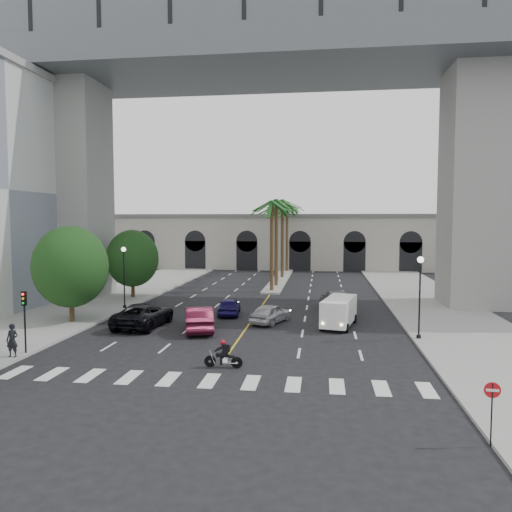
{
  "coord_description": "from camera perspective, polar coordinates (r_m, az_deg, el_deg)",
  "views": [
    {
      "loc": [
        5.26,
        -24.25,
        7.67
      ],
      "look_at": [
        1.24,
        6.0,
        5.43
      ],
      "focal_mm": 35.0,
      "sensor_mm": 36.0,
      "label": 1
    }
  ],
  "objects": [
    {
      "name": "palm_a",
      "position": [
        52.53,
        1.82,
        5.75
      ],
      "size": [
        3.2,
        3.2,
        10.3
      ],
      "color": "#47331E",
      "rests_on": "ground"
    },
    {
      "name": "median",
      "position": [
        62.93,
        2.72,
        -2.72
      ],
      "size": [
        2.0,
        24.0,
        0.2
      ],
      "primitive_type": "cube",
      "color": "gray",
      "rests_on": "ground"
    },
    {
      "name": "street_tree_far",
      "position": [
        49.86,
        -13.94,
        -0.27
      ],
      "size": [
        5.04,
        5.04,
        6.68
      ],
      "color": "#382616",
      "rests_on": "ground"
    },
    {
      "name": "car_c",
      "position": [
        36.87,
        -12.71,
        -6.58
      ],
      "size": [
        3.17,
        6.24,
        1.69
      ],
      "primitive_type": "imported",
      "rotation": [
        0.0,
        0.0,
        3.08
      ],
      "color": "black",
      "rests_on": "ground"
    },
    {
      "name": "pedestrian_a",
      "position": [
        30.69,
        -26.09,
        -8.66
      ],
      "size": [
        0.68,
        0.46,
        1.84
      ],
      "primitive_type": "imported",
      "rotation": [
        0.0,
        0.0,
        0.03
      ],
      "color": "black",
      "rests_on": "sidewalk_left"
    },
    {
      "name": "cargo_van",
      "position": [
        36.3,
        9.45,
        -6.21
      ],
      "size": [
        2.8,
        5.11,
        2.06
      ],
      "rotation": [
        0.0,
        0.0,
        -0.22
      ],
      "color": "white",
      "rests_on": "ground"
    },
    {
      "name": "palm_b",
      "position": [
        56.51,
        2.33,
        5.92
      ],
      "size": [
        3.2,
        3.2,
        10.6
      ],
      "color": "#47331E",
      "rests_on": "ground"
    },
    {
      "name": "palm_c",
      "position": [
        60.51,
        2.4,
        5.37
      ],
      "size": [
        3.2,
        3.2,
        10.1
      ],
      "color": "#47331E",
      "rests_on": "ground"
    },
    {
      "name": "car_e",
      "position": [
        40.35,
        -3.08,
        -5.75
      ],
      "size": [
        2.1,
        4.3,
        1.41
      ],
      "primitive_type": "imported",
      "rotation": [
        0.0,
        0.0,
        3.25
      ],
      "color": "#181151",
      "rests_on": "ground"
    },
    {
      "name": "street_tree_mid",
      "position": [
        38.96,
        -20.42,
        -1.16
      ],
      "size": [
        5.44,
        5.44,
        7.21
      ],
      "color": "#382616",
      "rests_on": "ground"
    },
    {
      "name": "palm_e",
      "position": [
        68.48,
        3.09,
        5.46
      ],
      "size": [
        3.2,
        3.2,
        10.4
      ],
      "color": "#47331E",
      "rests_on": "ground"
    },
    {
      "name": "do_not_enter_sign",
      "position": [
        19.15,
        25.37,
        -14.65
      ],
      "size": [
        0.55,
        0.06,
        2.23
      ],
      "rotation": [
        0.0,
        0.0,
        -0.07
      ],
      "color": "black",
      "rests_on": "ground"
    },
    {
      "name": "sidewalk_left",
      "position": [
        44.82,
        -19.55,
        -5.81
      ],
      "size": [
        8.0,
        100.0,
        0.15
      ],
      "primitive_type": "cube",
      "color": "gray",
      "rests_on": "ground"
    },
    {
      "name": "pier_building",
      "position": [
        79.5,
        3.76,
        1.73
      ],
      "size": [
        71.0,
        10.5,
        8.5
      ],
      "color": "beige",
      "rests_on": "ground"
    },
    {
      "name": "car_d",
      "position": [
        42.75,
        9.16,
        -5.03
      ],
      "size": [
        2.84,
        6.07,
        1.71
      ],
      "primitive_type": "imported",
      "rotation": [
        0.0,
        0.0,
        3.22
      ],
      "color": "slate",
      "rests_on": "ground"
    },
    {
      "name": "car_b",
      "position": [
        34.83,
        -6.55,
        -7.12
      ],
      "size": [
        3.17,
        5.48,
        1.71
      ],
      "primitive_type": "imported",
      "rotation": [
        0.0,
        0.0,
        3.42
      ],
      "color": "#4C0F22",
      "rests_on": "ground"
    },
    {
      "name": "ground",
      "position": [
        25.97,
        -4.58,
        -13.0
      ],
      "size": [
        140.0,
        140.0,
        0.0
      ],
      "primitive_type": "plane",
      "color": "black",
      "rests_on": "ground"
    },
    {
      "name": "palm_f",
      "position": [
        72.45,
        3.57,
        5.6
      ],
      "size": [
        3.2,
        3.2,
        10.7
      ],
      "color": "#47331E",
      "rests_on": "ground"
    },
    {
      "name": "sidewalk_right",
      "position": [
        41.15,
        21.27,
        -6.73
      ],
      "size": [
        8.0,
        100.0,
        0.15
      ],
      "primitive_type": "cube",
      "color": "gray",
      "rests_on": "ground"
    },
    {
      "name": "motorcycle_rider",
      "position": [
        26.37,
        -3.62,
        -11.23
      ],
      "size": [
        2.03,
        0.55,
        1.46
      ],
      "rotation": [
        0.0,
        0.0,
        -0.04
      ],
      "color": "black",
      "rests_on": "ground"
    },
    {
      "name": "traffic_signal_far",
      "position": [
        31.04,
        -24.94,
        -5.77
      ],
      "size": [
        0.25,
        0.18,
        3.65
      ],
      "color": "black",
      "rests_on": "ground"
    },
    {
      "name": "bridge",
      "position": [
        47.54,
        5.4,
        17.36
      ],
      "size": [
        75.0,
        13.0,
        26.0
      ],
      "color": "gray",
      "rests_on": "ground"
    },
    {
      "name": "lamp_post_left_far",
      "position": [
        43.79,
        -14.85,
        -1.78
      ],
      "size": [
        0.4,
        0.4,
        5.35
      ],
      "color": "black",
      "rests_on": "ground"
    },
    {
      "name": "lamp_post_right",
      "position": [
        33.13,
        18.21,
        -3.74
      ],
      "size": [
        0.4,
        0.4,
        5.35
      ],
      "color": "black",
      "rests_on": "ground"
    },
    {
      "name": "palm_d",
      "position": [
        64.48,
        3.03,
        5.94
      ],
      "size": [
        3.2,
        3.2,
        10.9
      ],
      "color": "#47331E",
      "rests_on": "ground"
    },
    {
      "name": "car_a",
      "position": [
        37.23,
        1.65,
        -6.57
      ],
      "size": [
        3.13,
        4.56,
        1.44
      ],
      "primitive_type": "imported",
      "rotation": [
        0.0,
        0.0,
        2.77
      ],
      "color": "#BCBCC1",
      "rests_on": "ground"
    }
  ]
}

